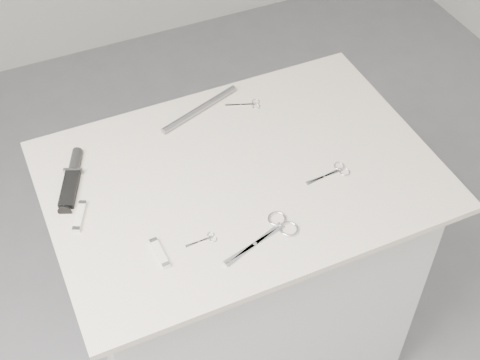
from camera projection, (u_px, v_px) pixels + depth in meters
name	position (u px, v px, depth m)	size (l,w,h in m)	color
ground	(241.00, 351.00, 2.40)	(4.00, 4.00, 0.01)	slate
plinth	(241.00, 278.00, 2.07)	(0.90, 0.60, 0.90)	silver
display_board	(241.00, 176.00, 1.74)	(1.00, 0.70, 0.02)	beige
large_shears	(273.00, 231.00, 1.59)	(0.21, 0.11, 0.01)	silver
embroidery_scissors_a	(334.00, 172.00, 1.73)	(0.12, 0.05, 0.00)	silver
embroidery_scissors_b	(249.00, 104.00, 1.91)	(0.10, 0.06, 0.00)	silver
tiny_scissors	(205.00, 240.00, 1.58)	(0.08, 0.03, 0.00)	silver
sheathed_knife	(72.00, 176.00, 1.71)	(0.11, 0.19, 0.03)	black
pocket_knife_a	(80.00, 216.00, 1.62)	(0.06, 0.09, 0.01)	silver
pocket_knife_b	(160.00, 253.00, 1.54)	(0.02, 0.09, 0.01)	silver
metal_rail	(200.00, 109.00, 1.89)	(0.02, 0.02, 0.27)	gray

